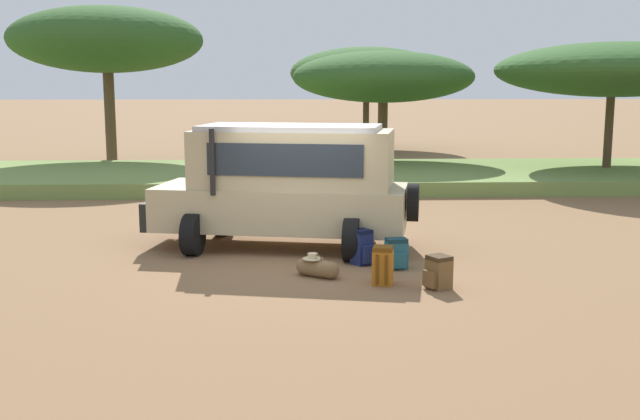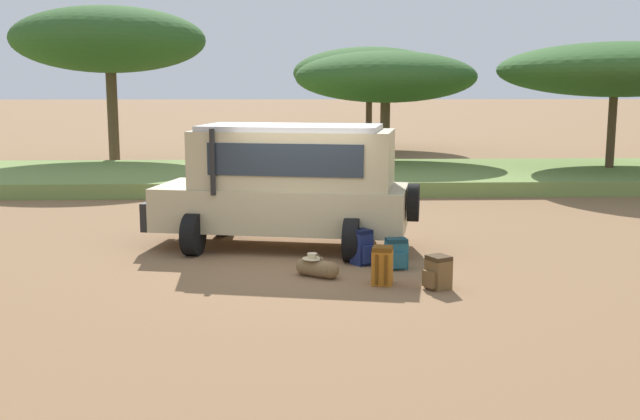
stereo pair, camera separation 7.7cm
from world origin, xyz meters
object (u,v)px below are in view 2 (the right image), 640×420
duffel_bag_low_black_case (317,268)px  acacia_tree_far_left (109,40)px  backpack_cluster_center (396,254)px  backpack_outermost (362,248)px  acacia_tree_centre_back (369,73)px  backpack_beside_front_wheel (438,273)px  acacia_tree_right_mid (615,70)px  safari_vehicle (287,183)px  backpack_near_rear_wheel (382,266)px  acacia_tree_left_mid (386,77)px

duffel_bag_low_black_case → acacia_tree_far_left: bearing=113.4°
backpack_cluster_center → backpack_outermost: size_ratio=0.85×
acacia_tree_centre_back → backpack_beside_front_wheel: bearing=-93.4°
acacia_tree_far_left → acacia_tree_right_mid: 18.11m
backpack_beside_front_wheel → acacia_tree_right_mid: (8.49, 13.47, 3.45)m
safari_vehicle → acacia_tree_right_mid: bearing=43.4°
safari_vehicle → acacia_tree_centre_back: bearing=80.2°
backpack_beside_front_wheel → backpack_near_rear_wheel: size_ratio=0.85×
backpack_cluster_center → duffel_bag_low_black_case: (-1.42, -0.52, -0.11)m
safari_vehicle → acacia_tree_right_mid: acacia_tree_right_mid is taller
backpack_beside_front_wheel → backpack_near_rear_wheel: 0.90m
safari_vehicle → backpack_near_rear_wheel: bearing=-61.6°
backpack_beside_front_wheel → backpack_cluster_center: (-0.48, 1.34, 0.00)m
duffel_bag_low_black_case → acacia_tree_left_mid: acacia_tree_left_mid is taller
backpack_outermost → acacia_tree_centre_back: size_ratio=0.08×
acacia_tree_centre_back → acacia_tree_right_mid: (6.94, -12.57, -0.09)m
acacia_tree_far_left → backpack_near_rear_wheel: bearing=-64.3°
acacia_tree_centre_back → backpack_cluster_center: bearing=-94.7°
safari_vehicle → duffel_bag_low_black_case: 2.67m
safari_vehicle → acacia_tree_far_left: acacia_tree_far_left is taller
backpack_beside_front_wheel → backpack_near_rear_wheel: bearing=160.9°
backpack_cluster_center → acacia_tree_centre_back: acacia_tree_centre_back is taller
backpack_near_rear_wheel → acacia_tree_centre_back: bearing=84.7°
acacia_tree_right_mid → acacia_tree_far_left: bearing=167.1°
acacia_tree_left_mid → acacia_tree_right_mid: 7.88m
safari_vehicle → backpack_cluster_center: 2.86m
acacia_tree_right_mid → backpack_near_rear_wheel: bearing=-125.3°
backpack_beside_front_wheel → backpack_outermost: (-1.05, 1.67, 0.05)m
acacia_tree_far_left → backpack_cluster_center: bearing=-61.8°
backpack_outermost → safari_vehicle: bearing=132.0°
backpack_near_rear_wheel → duffel_bag_low_black_case: (-1.04, 0.52, -0.15)m
backpack_cluster_center → backpack_near_rear_wheel: size_ratio=0.86×
backpack_beside_front_wheel → acacia_tree_centre_back: acacia_tree_centre_back is taller
backpack_cluster_center → duffel_bag_low_black_case: bearing=-159.9°
acacia_tree_left_mid → backpack_near_rear_wheel: bearing=-97.1°
duffel_bag_low_black_case → backpack_cluster_center: bearing=20.1°
backpack_outermost → backpack_cluster_center: bearing=-30.1°
backpack_beside_front_wheel → acacia_tree_far_left: bearing=117.5°
safari_vehicle → backpack_beside_front_wheel: 4.11m
backpack_near_rear_wheel → acacia_tree_right_mid: acacia_tree_right_mid is taller
acacia_tree_far_left → acacia_tree_right_mid: bearing=-12.9°
acacia_tree_centre_back → acacia_tree_right_mid: acacia_tree_centre_back is taller
backpack_cluster_center → acacia_tree_left_mid: acacia_tree_left_mid is taller
acacia_tree_right_mid → backpack_outermost: bearing=-129.0°
backpack_beside_front_wheel → acacia_tree_centre_back: 26.33m
acacia_tree_right_mid → acacia_tree_centre_back: bearing=118.9°
backpack_outermost → acacia_tree_left_mid: bearing=81.4°
backpack_near_rear_wheel → acacia_tree_far_left: bearing=115.7°
backpack_cluster_center → backpack_near_rear_wheel: backpack_near_rear_wheel is taller
backpack_outermost → duffel_bag_low_black_case: bearing=-134.5°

